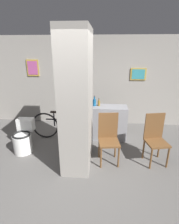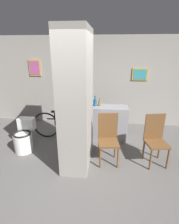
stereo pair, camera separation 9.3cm
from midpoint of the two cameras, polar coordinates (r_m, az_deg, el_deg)
The scene contains 10 objects.
ground_plane at distance 3.47m, azimuth -5.07°, elevation -20.44°, with size 14.00×14.00×0.00m, color #5B5956.
wall_back at distance 5.33m, azimuth -0.03°, elevation 9.86°, with size 8.00×0.09×2.60m.
pillar_center at distance 3.33m, azimuth -3.40°, elevation 3.43°, with size 0.55×1.12×2.60m.
counter_shelf at distance 4.55m, azimuth 5.30°, elevation -3.46°, with size 1.19×0.44×0.88m.
toilet at distance 4.33m, azimuth -20.04°, elevation -7.98°, with size 0.42×0.58×0.72m.
chair_near_pillar at distance 3.62m, azimuth 6.79°, elevation -7.97°, with size 0.45×0.45×1.03m.
chair_by_doorway at distance 3.81m, azimuth 21.37°, elevation -7.81°, with size 0.48×0.48×1.03m.
bicycle at distance 4.58m, azimuth -7.45°, elevation -4.37°, with size 1.72×0.42×0.76m.
bottle_tall at distance 4.41m, azimuth 2.43°, elevation 3.21°, with size 0.09×0.09×0.27m.
bottle_short at distance 4.41m, azimuth 3.91°, elevation 2.91°, with size 0.06×0.06×0.20m.
Camera 2 is at (0.62, -2.57, 2.26)m, focal length 28.00 mm.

